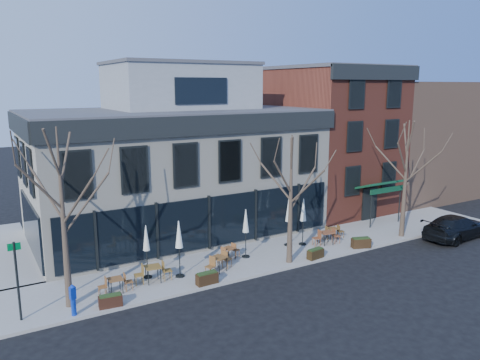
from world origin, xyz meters
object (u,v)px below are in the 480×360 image
call_box (73,299)px  umbrella_0 (146,241)px  cafe_set_0 (116,284)px  parked_sedan (456,227)px

call_box → umbrella_0: (4.06, 2.25, 1.21)m
cafe_set_0 → umbrella_0: (1.90, 0.97, 1.50)m
cafe_set_0 → parked_sedan: bearing=-7.5°
umbrella_0 → call_box: bearing=-151.0°
call_box → cafe_set_0: (2.15, 1.29, -0.30)m
parked_sedan → umbrella_0: bearing=74.7°
parked_sedan → umbrella_0: size_ratio=1.92×
call_box → cafe_set_0: bearing=30.8°
umbrella_0 → parked_sedan: bearing=-11.0°
parked_sedan → umbrella_0: 19.85m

